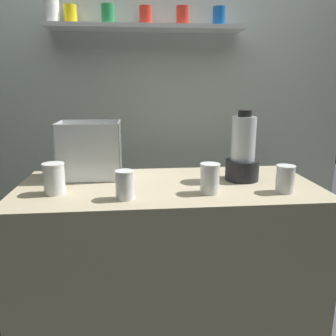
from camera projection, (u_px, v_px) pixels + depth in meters
name	position (u px, v px, depth m)	size (l,w,h in m)	color
counter	(168.00, 270.00, 1.71)	(1.40, 0.64, 0.90)	tan
back_wall_unit	(156.00, 99.00, 2.25)	(2.60, 0.24, 2.50)	silver
carrot_display_bin	(92.00, 161.00, 1.71)	(0.30, 0.22, 0.28)	white
blender_pitcher	(243.00, 153.00, 1.65)	(0.16, 0.16, 0.34)	black
juice_cup_beet_far_left	(54.00, 180.00, 1.45)	(0.09, 0.09, 0.13)	white
juice_cup_beet_left	(125.00, 187.00, 1.39)	(0.08, 0.08, 0.12)	white
juice_cup_mango_middle	(210.00, 180.00, 1.46)	(0.09, 0.09, 0.13)	white
juice_cup_mango_right	(285.00, 181.00, 1.47)	(0.08, 0.08, 0.12)	white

